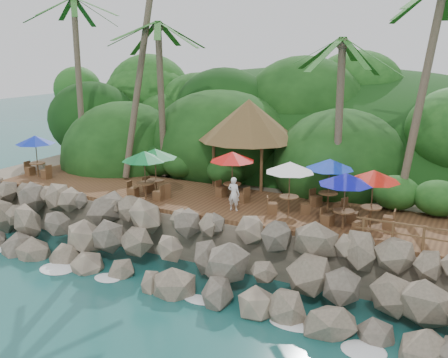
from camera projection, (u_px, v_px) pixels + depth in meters
The scene contains 10 objects.
ground at pixel (155, 294), 21.03m from camera, with size 140.00×140.00×0.00m, color #19514F.
land_base at pixel (294, 180), 34.49m from camera, with size 32.00×25.20×2.10m, color gray.
jungle_hill at pixel (327, 172), 41.19m from camera, with size 44.80×28.00×15.40m, color #143811.
seawall at pixel (181, 250), 22.46m from camera, with size 29.00×4.00×2.30m, color gray, non-canonical shape.
terrace at pixel (224, 203), 25.63m from camera, with size 26.00×5.00×0.20m, color brown.
jungle_foliage at pixel (288, 199), 33.90m from camera, with size 44.00×16.00×12.00m, color #143811, non-canonical shape.
foam_line at pixel (159, 290), 21.28m from camera, with size 25.20×0.80×0.06m.
palapa at pixel (249, 120), 28.14m from camera, with size 5.44×5.44×4.60m.
dining_clusters at pixel (252, 166), 24.05m from camera, with size 25.82×4.67×2.40m.
waiter at pixel (234, 194), 23.90m from camera, with size 0.58×0.38×1.59m, color white.
Camera 1 is at (11.36, -15.73, 9.72)m, focal length 41.92 mm.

